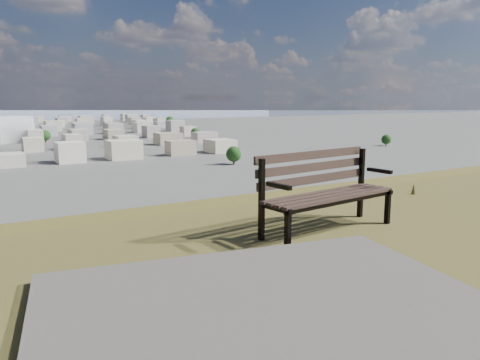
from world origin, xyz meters
TOP-DOWN VIEW (x-y plane):
  - park_bench at (-0.19, 2.39)m, footprint 1.78×0.74m

SIDE VIEW (x-z plane):
  - park_bench at x=-0.19m, z-range 25.06..25.97m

